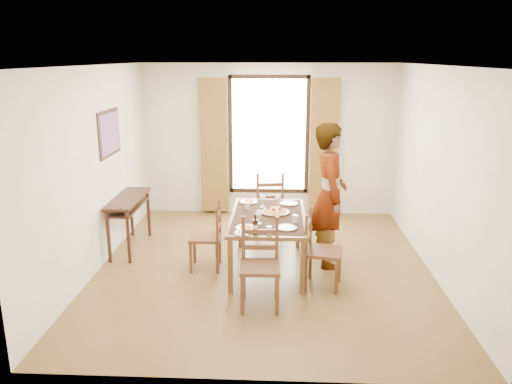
{
  "coord_description": "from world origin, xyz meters",
  "views": [
    {
      "loc": [
        0.19,
        -6.37,
        2.82
      ],
      "look_at": [
        -0.12,
        0.26,
        1.0
      ],
      "focal_mm": 35.0,
      "sensor_mm": 36.0,
      "label": 1
    }
  ],
  "objects_px": {
    "dining_table": "(268,220)",
    "man": "(330,195)",
    "console_table": "(129,205)",
    "pasta_platter": "(275,210)"
  },
  "relations": [
    {
      "from": "pasta_platter",
      "to": "dining_table",
      "type": "bearing_deg",
      "value": -134.25
    },
    {
      "from": "man",
      "to": "dining_table",
      "type": "bearing_deg",
      "value": 101.34
    },
    {
      "from": "dining_table",
      "to": "man",
      "type": "distance_m",
      "value": 0.9
    },
    {
      "from": "pasta_platter",
      "to": "man",
      "type": "bearing_deg",
      "value": 8.06
    },
    {
      "from": "dining_table",
      "to": "pasta_platter",
      "type": "relative_size",
      "value": 4.1
    },
    {
      "from": "console_table",
      "to": "pasta_platter",
      "type": "relative_size",
      "value": 3.0
    },
    {
      "from": "console_table",
      "to": "pasta_platter",
      "type": "height_order",
      "value": "pasta_platter"
    },
    {
      "from": "dining_table",
      "to": "man",
      "type": "relative_size",
      "value": 0.83
    },
    {
      "from": "man",
      "to": "pasta_platter",
      "type": "distance_m",
      "value": 0.77
    },
    {
      "from": "man",
      "to": "pasta_platter",
      "type": "bearing_deg",
      "value": 95.88
    }
  ]
}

